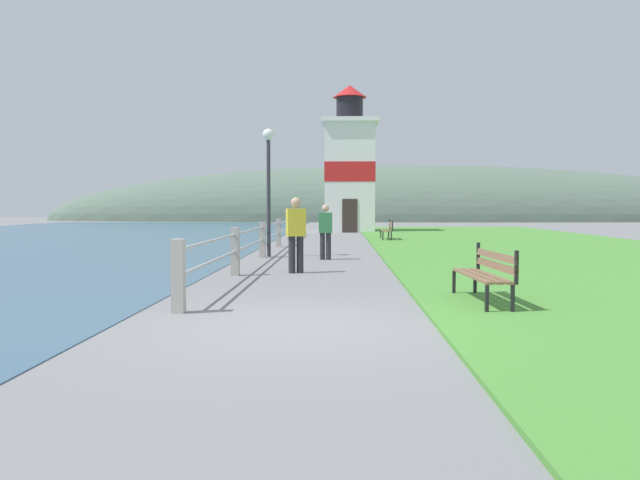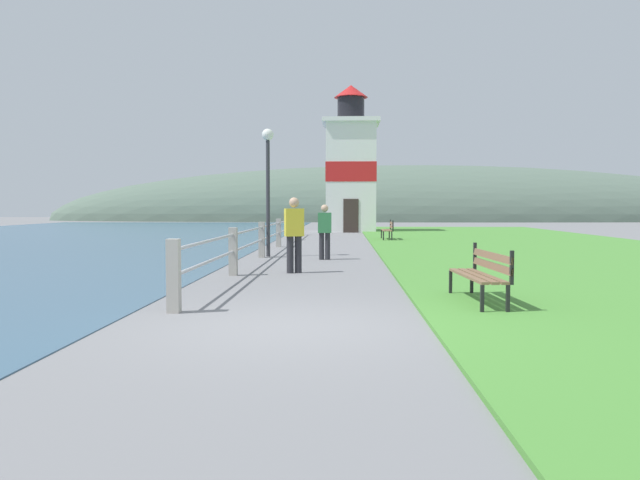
{
  "view_description": "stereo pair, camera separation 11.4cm",
  "coord_description": "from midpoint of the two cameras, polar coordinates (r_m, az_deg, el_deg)",
  "views": [
    {
      "loc": [
        0.62,
        -8.03,
        1.57
      ],
      "look_at": [
        -0.14,
        15.31,
        0.3
      ],
      "focal_mm": 35.0,
      "sensor_mm": 36.0,
      "label": 1
    },
    {
      "loc": [
        0.74,
        -8.03,
        1.57
      ],
      "look_at": [
        -0.14,
        15.31,
        0.3
      ],
      "focal_mm": 35.0,
      "sensor_mm": 36.0,
      "label": 2
    }
  ],
  "objects": [
    {
      "name": "park_bench_near",
      "position": [
        10.21,
        14.65,
        -2.79
      ],
      "size": [
        0.59,
        2.02,
        0.94
      ],
      "rotation": [
        0.0,
        0.0,
        3.2
      ],
      "color": "brown",
      "rests_on": "ground_plane"
    },
    {
      "name": "distant_hillside",
      "position": [
        68.68,
        8.01,
        1.78
      ],
      "size": [
        80.0,
        16.0,
        12.0
      ],
      "color": "#566B5B",
      "rests_on": "ground_plane"
    },
    {
      "name": "grass_verge",
      "position": [
        24.29,
        19.07,
        -0.69
      ],
      "size": [
        12.0,
        45.36,
        0.06
      ],
      "color": "#4C8E38",
      "rests_on": "ground_plane"
    },
    {
      "name": "person_by_railing",
      "position": [
        14.61,
        -2.44,
        0.72
      ],
      "size": [
        0.48,
        0.35,
        1.77
      ],
      "rotation": [
        0.0,
        0.0,
        1.85
      ],
      "color": "#28282D",
      "rests_on": "ground_plane"
    },
    {
      "name": "ground_plane",
      "position": [
        8.21,
        -2.94,
        -7.92
      ],
      "size": [
        160.0,
        160.0,
        0.0
      ],
      "primitive_type": "plane",
      "color": "slate"
    },
    {
      "name": "person_strolling",
      "position": [
        18.26,
        0.33,
        0.93
      ],
      "size": [
        0.4,
        0.23,
        1.62
      ],
      "rotation": [
        0.0,
        0.0,
        1.6
      ],
      "color": "#28282D",
      "rests_on": "ground_plane"
    },
    {
      "name": "lamp_post",
      "position": [
        19.48,
        -4.9,
        6.54
      ],
      "size": [
        0.36,
        0.36,
        3.96
      ],
      "color": "#333338",
      "rests_on": "ground_plane"
    },
    {
      "name": "lighthouse",
      "position": [
        38.59,
        2.63,
        6.52
      ],
      "size": [
        3.44,
        3.44,
        8.95
      ],
      "color": "white",
      "rests_on": "ground_plane"
    },
    {
      "name": "park_bench_midway",
      "position": [
        28.64,
        6.11,
        1.03
      ],
      "size": [
        0.49,
        1.84,
        0.94
      ],
      "rotation": [
        0.0,
        0.0,
        3.13
      ],
      "color": "brown",
      "rests_on": "ground_plane"
    },
    {
      "name": "seawall_railing",
      "position": [
        21.54,
        -4.62,
        0.61
      ],
      "size": [
        0.18,
        24.89,
        1.09
      ],
      "color": "#A8A399",
      "rests_on": "ground_plane"
    }
  ]
}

